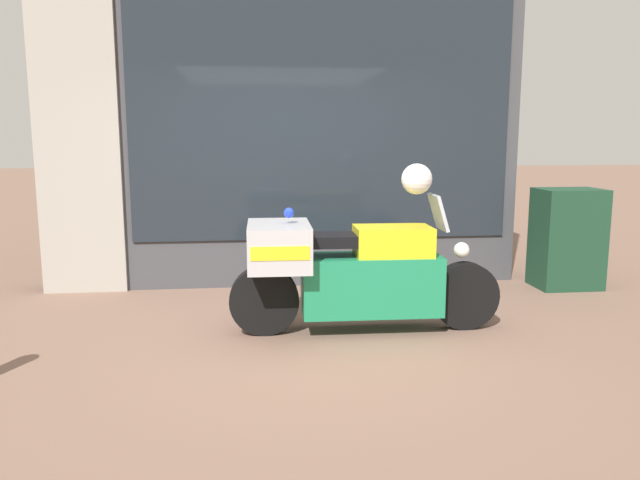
% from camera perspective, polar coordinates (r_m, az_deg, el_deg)
% --- Properties ---
extents(ground_plane, '(60.00, 60.00, 0.00)m').
position_cam_1_polar(ground_plane, '(5.49, -1.70, -8.65)').
color(ground_plane, '#7A5B4C').
extents(shop_building, '(5.38, 0.55, 3.88)m').
position_cam_1_polar(shop_building, '(7.20, -6.35, 11.33)').
color(shop_building, '#424247').
rests_on(shop_building, ground).
extents(window_display, '(4.03, 0.30, 1.90)m').
position_cam_1_polar(window_display, '(7.38, -0.21, -0.27)').
color(window_display, slate).
rests_on(window_display, ground).
extents(paramedic_motorcycle, '(2.39, 0.77, 1.21)m').
position_cam_1_polar(paramedic_motorcycle, '(5.43, 2.48, -2.66)').
color(paramedic_motorcycle, black).
rests_on(paramedic_motorcycle, ground).
extents(utility_cabinet, '(0.70, 0.53, 1.13)m').
position_cam_1_polar(utility_cabinet, '(7.60, 21.67, 0.14)').
color(utility_cabinet, '#193D28').
rests_on(utility_cabinet, ground).
extents(white_helmet, '(0.27, 0.27, 0.27)m').
position_cam_1_polar(white_helmet, '(5.44, 8.84, 5.53)').
color(white_helmet, white).
rests_on(white_helmet, paramedic_motorcycle).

